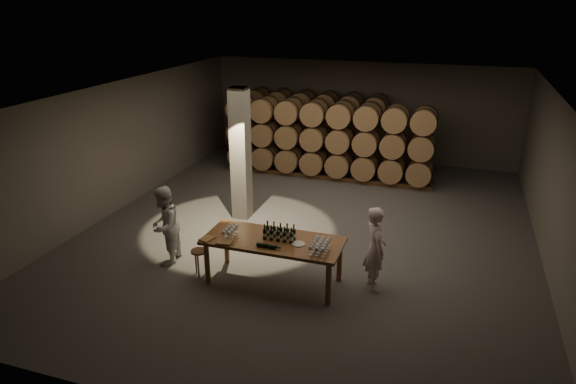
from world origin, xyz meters
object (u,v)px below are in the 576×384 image
(tasting_table, at_px, (273,244))
(person_woman, at_px, (164,226))
(notebook_near, at_px, (225,242))
(plate, at_px, (299,244))
(person_man, at_px, (375,249))
(bottle_cluster, at_px, (279,234))
(stool, at_px, (199,255))

(tasting_table, distance_m, person_woman, 2.35)
(notebook_near, xyz_separation_m, person_woman, (-1.55, 0.46, -0.09))
(plate, height_order, person_woman, person_woman)
(notebook_near, xyz_separation_m, person_man, (2.64, 0.81, -0.10))
(plate, xyz_separation_m, person_man, (1.34, 0.44, -0.09))
(tasting_table, bearing_deg, notebook_near, -152.28)
(tasting_table, xyz_separation_m, person_man, (1.84, 0.39, 0.02))
(tasting_table, height_order, bottle_cluster, bottle_cluster)
(notebook_near, distance_m, person_woman, 1.62)
(person_man, distance_m, person_woman, 4.21)
(bottle_cluster, distance_m, notebook_near, 1.02)
(plate, height_order, stool, plate)
(bottle_cluster, height_order, person_man, person_man)
(plate, distance_m, person_man, 1.41)
(bottle_cluster, relative_size, person_woman, 0.36)
(notebook_near, distance_m, person_man, 2.77)
(tasting_table, xyz_separation_m, person_woman, (-2.35, 0.04, 0.02))
(person_man, bearing_deg, person_woman, 68.69)
(person_man, height_order, person_woman, person_woman)
(notebook_near, relative_size, person_woman, 0.17)
(bottle_cluster, xyz_separation_m, notebook_near, (-0.90, -0.46, -0.09))
(bottle_cluster, xyz_separation_m, stool, (-1.56, -0.25, -0.57))
(tasting_table, distance_m, notebook_near, 0.91)
(stool, bearing_deg, person_man, 10.37)
(bottle_cluster, height_order, stool, bottle_cluster)
(person_man, bearing_deg, tasting_table, 75.94)
(tasting_table, distance_m, plate, 0.52)
(bottle_cluster, xyz_separation_m, person_man, (1.74, 0.35, -0.19))
(notebook_near, bearing_deg, plate, 9.29)
(tasting_table, distance_m, stool, 1.52)
(plate, bearing_deg, notebook_near, -163.96)
(stool, distance_m, person_man, 3.38)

